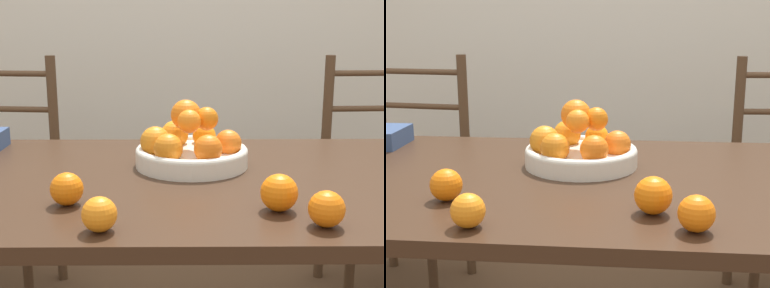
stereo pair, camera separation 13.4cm
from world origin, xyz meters
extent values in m
cube|color=#382316|center=(0.00, 0.00, 0.70)|extent=(1.75, 0.85, 0.03)
cylinder|color=silver|center=(-0.05, 0.10, 0.74)|extent=(0.30, 0.30, 0.04)
torus|color=silver|center=(-0.05, 0.10, 0.76)|extent=(0.30, 0.30, 0.02)
sphere|color=orange|center=(0.05, 0.09, 0.78)|extent=(0.07, 0.07, 0.07)
sphere|color=orange|center=(-0.01, 0.19, 0.78)|extent=(0.07, 0.07, 0.07)
sphere|color=orange|center=(-0.10, 0.19, 0.79)|extent=(0.08, 0.08, 0.08)
sphere|color=orange|center=(-0.14, 0.09, 0.79)|extent=(0.08, 0.08, 0.08)
sphere|color=orange|center=(-0.11, 0.03, 0.79)|extent=(0.08, 0.08, 0.08)
sphere|color=orange|center=(-0.01, 0.01, 0.79)|extent=(0.07, 0.07, 0.07)
sphere|color=orange|center=(-0.01, 0.11, 0.85)|extent=(0.06, 0.06, 0.06)
sphere|color=orange|center=(-0.06, 0.12, 0.86)|extent=(0.08, 0.08, 0.08)
sphere|color=orange|center=(-0.05, 0.07, 0.85)|extent=(0.06, 0.06, 0.06)
sphere|color=orange|center=(0.13, -0.24, 0.76)|extent=(0.08, 0.08, 0.08)
sphere|color=orange|center=(0.21, -0.33, 0.76)|extent=(0.07, 0.07, 0.07)
sphere|color=orange|center=(-0.22, -0.35, 0.75)|extent=(0.07, 0.07, 0.07)
sphere|color=orange|center=(-0.32, -0.20, 0.76)|extent=(0.07, 0.07, 0.07)
cylinder|color=#513823|center=(-0.64, 0.49, 0.22)|extent=(0.04, 0.04, 0.45)
cylinder|color=#513823|center=(-0.60, 0.85, 0.48)|extent=(0.04, 0.04, 0.96)
cylinder|color=#513823|center=(-0.79, 0.87, 0.60)|extent=(0.38, 0.06, 0.02)
cylinder|color=#513823|center=(-0.79, 0.87, 0.75)|extent=(0.38, 0.06, 0.02)
cylinder|color=#513823|center=(-0.79, 0.87, 0.89)|extent=(0.38, 0.06, 0.02)
cylinder|color=#513823|center=(0.53, 0.50, 0.22)|extent=(0.04, 0.04, 0.45)
cylinder|color=#513823|center=(0.51, 0.86, 0.48)|extent=(0.04, 0.04, 0.96)
cylinder|color=#513823|center=(0.70, 0.87, 0.60)|extent=(0.38, 0.05, 0.02)
cylinder|color=#513823|center=(0.70, 0.87, 0.75)|extent=(0.38, 0.05, 0.02)
cylinder|color=#513823|center=(0.70, 0.87, 0.89)|extent=(0.38, 0.05, 0.02)
camera|label=1|loc=(-0.06, -1.29, 1.11)|focal=50.00mm
camera|label=2|loc=(0.07, -1.29, 1.11)|focal=50.00mm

